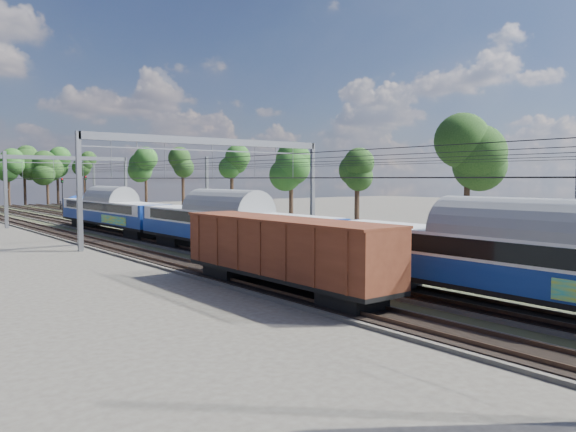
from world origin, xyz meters
TOP-DOWN VIEW (x-y plane):
  - ground at (0.00, 0.00)m, footprint 220.00×220.00m
  - track_bed at (-0.00, 45.00)m, footprint 21.00×130.00m
  - platform at (12.00, 20.00)m, footprint 3.00×70.00m
  - catenary at (0.33, 52.69)m, footprint 25.65×130.00m
  - tree_belt at (6.07, 92.18)m, footprint 41.20×99.16m
  - emu_train at (-4.50, 19.99)m, footprint 3.12×65.96m
  - freight_boxcar at (-9.00, 8.28)m, footprint 2.77×13.38m
  - worker at (3.60, 87.21)m, footprint 0.49×0.66m
  - signal_near at (-0.31, 72.77)m, footprint 0.40×0.37m
  - signal_far at (7.28, 85.39)m, footprint 0.38×0.35m

SIDE VIEW (x-z plane):
  - ground at x=0.00m, z-range 0.00..0.00m
  - track_bed at x=0.00m, z-range -0.07..0.27m
  - platform at x=12.00m, z-range 0.00..0.30m
  - worker at x=3.60m, z-range 0.00..1.68m
  - freight_boxcar at x=-9.00m, z-range 0.38..3.83m
  - emu_train at x=-4.50m, z-range 0.40..4.97m
  - signal_near at x=-0.31m, z-range 0.74..6.28m
  - signal_far at x=7.28m, z-range 0.79..6.75m
  - catenary at x=0.33m, z-range 1.90..10.90m
  - tree_belt at x=6.07m, z-range 2.24..13.39m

